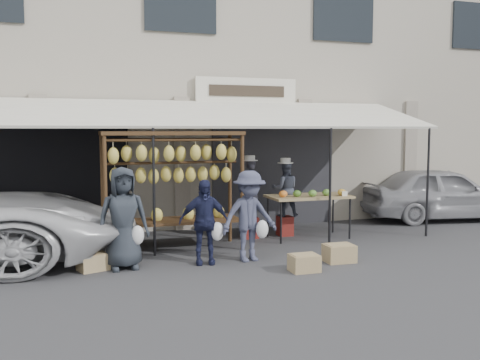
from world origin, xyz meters
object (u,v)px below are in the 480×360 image
Objects in this scene: crate_near_a at (304,263)px; crate_far at (93,262)px; banana_rack at (173,167)px; vendor_right at (285,189)px; vendor_left at (250,188)px; customer_right at (249,216)px; sedan at (441,193)px; customer_left at (123,218)px; crate_near_b at (339,253)px; produce_table at (309,197)px; customer_mid at (204,222)px.

crate_near_a is 3.40m from crate_far.
vendor_right is at bearing 14.53° from banana_rack.
vendor_left reaches higher than customer_right.
vendor_left is 0.81m from vendor_right.
vendor_right is 4.59m from sedan.
customer_left is 1.07× the size of customer_right.
vendor_right is 2.36× the size of crate_near_b.
crate_near_b is at bearing -15.57° from customer_left.
crate_near_a is at bearing -116.80° from produce_table.
sedan is at bearing 172.65° from vendor_left.
banana_rack is at bearing 34.44° from crate_far.
banana_rack is 5.75× the size of crate_near_a.
customer_left is 3.70m from crate_near_b.
crate_far is (-4.43, -1.29, -0.73)m from produce_table.
sedan is (4.15, 1.08, -0.19)m from produce_table.
banana_rack reaches higher than sedan.
banana_rack is at bearing 41.73° from customer_left.
customer_right reaches higher than customer_mid.
vendor_right is 2.39m from customer_right.
sedan is (4.53, 3.09, 0.53)m from crate_near_b.
customer_left reaches higher than crate_near_a.
vendor_right is 2.91m from customer_mid.
crate_near_a is at bearing -155.09° from crate_near_b.
vendor_right is (-0.37, 0.41, 0.14)m from produce_table.
customer_left is 0.85m from crate_far.
vendor_left is at bearing 108.31° from crate_near_b.
crate_near_b reaches higher than crate_near_a.
crate_far is (-1.81, 0.13, -0.58)m from customer_mid.
produce_table is at bearing 146.65° from vendor_left.
customer_mid is at bearing -8.52° from customer_left.
produce_table is 4.30m from sedan.
banana_rack reaches higher than crate_far.
banana_rack is 3.01m from produce_table.
vendor_left is at bearing 63.41° from customer_right.
customer_mid is at bearing 53.59° from vendor_right.
customer_left reaches higher than crate_far.
customer_mid reaches higher than sedan.
vendor_left reaches higher than produce_table.
banana_rack is 0.65× the size of sedan.
customer_mid is (-2.62, -1.42, -0.15)m from produce_table.
customer_right reaches higher than sedan.
crate_far is (-2.60, 0.18, -0.65)m from customer_right.
vendor_right reaches higher than crate_near_b.
crate_near_a and crate_far have the same top height.
crate_near_a is 1.00× the size of crate_far.
customer_mid is (1.33, -0.09, -0.12)m from customer_left.
customer_left is at bearing 115.99° from sedan.
sedan is (5.33, 0.68, -0.38)m from vendor_left.
vendor_right reaches higher than customer_mid.
customer_left is (-3.95, -1.33, -0.03)m from produce_table.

